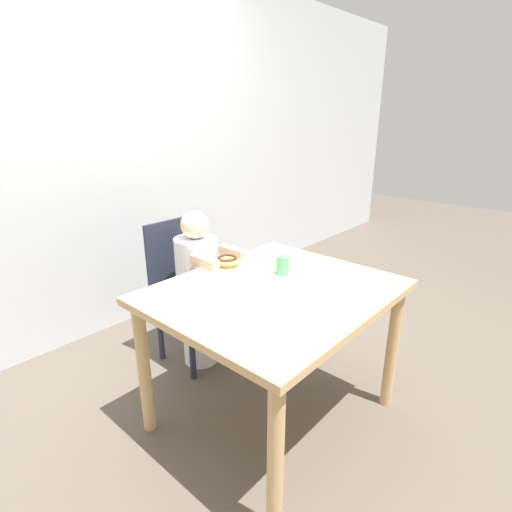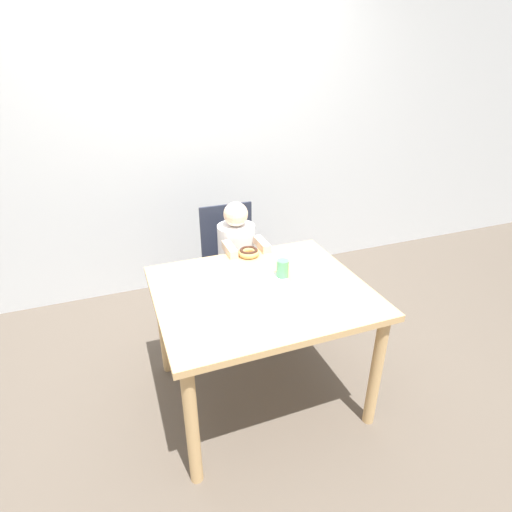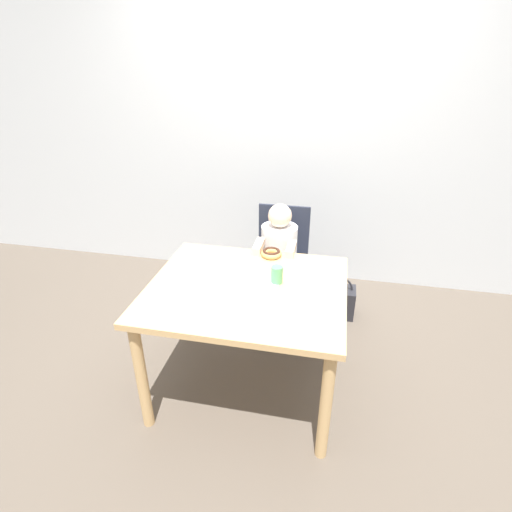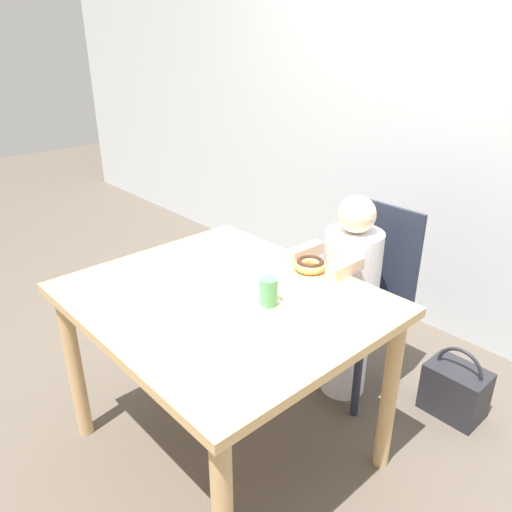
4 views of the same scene
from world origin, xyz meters
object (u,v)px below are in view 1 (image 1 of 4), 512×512
Objects in this scene: handbag at (226,307)px; chair at (187,290)px; child_figure at (198,291)px; cup at (283,266)px; donut at (227,261)px.

chair is at bearing -164.56° from handbag.
child_figure reaches higher than cup.
chair reaches higher than cup.
chair reaches higher than donut.
child_figure is 0.64m from cup.
handbag is 1.09m from cup.
donut is 0.38× the size of handbag.
donut reaches higher than handbag.
chair is 0.91× the size of child_figure.
cup reaches higher than donut.
donut is at bearing -91.97° from child_figure.
chair is at bearing 88.62° from donut.
child_figure is at bearing 88.03° from donut.
donut is at bearing 105.17° from cup.
donut is at bearing -132.19° from handbag.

